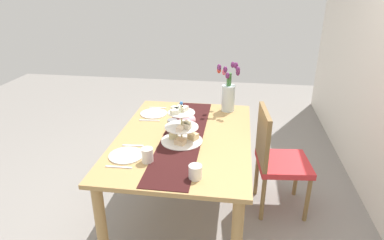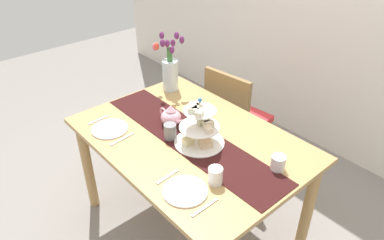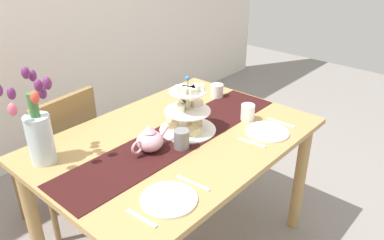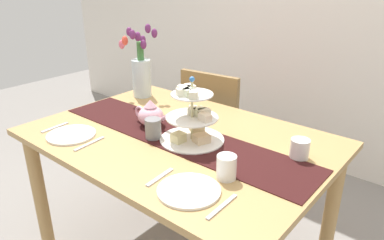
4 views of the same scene
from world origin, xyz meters
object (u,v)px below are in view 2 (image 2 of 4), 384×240
at_px(knife_left, 122,139).
at_px(mug_white_text, 215,176).
at_px(dining_table, 190,152).
at_px(mug_grey, 170,131).
at_px(fork_left, 98,120).
at_px(chair_left, 234,115).
at_px(fork_right, 167,177).
at_px(teapot, 171,117).
at_px(dinner_plate_right, 185,191).
at_px(knife_right, 205,207).
at_px(dinner_plate_left, 110,129).
at_px(tiered_cake_stand, 200,128).
at_px(tulip_vase, 170,69).
at_px(cream_jug, 278,163).

height_order(knife_left, mug_white_text, mug_white_text).
relative_size(dining_table, mug_grey, 14.93).
xyz_separation_m(fork_left, mug_grey, (0.47, 0.23, 0.05)).
relative_size(chair_left, fork_right, 6.07).
height_order(chair_left, teapot, teapot).
bearing_deg(teapot, dinner_plate_right, -31.76).
height_order(knife_left, knife_right, same).
height_order(dining_table, dinner_plate_left, dinner_plate_left).
height_order(dining_table, mug_grey, mug_grey).
bearing_deg(knife_left, fork_right, 0.00).
xyz_separation_m(dinner_plate_left, fork_right, (0.59, 0.00, -0.00)).
height_order(dinner_plate_right, knife_right, dinner_plate_right).
xyz_separation_m(tiered_cake_stand, fork_left, (-0.63, -0.33, -0.10)).
distance_m(dinner_plate_right, fork_right, 0.15).
distance_m(fork_right, knife_right, 0.29).
bearing_deg(tulip_vase, dinner_plate_left, -74.05).
height_order(teapot, tulip_vase, tulip_vase).
height_order(chair_left, tulip_vase, tulip_vase).
height_order(tulip_vase, cream_jug, tulip_vase).
bearing_deg(teapot, chair_left, 97.96).
distance_m(chair_left, mug_grey, 0.91).
height_order(cream_jug, dinner_plate_right, cream_jug).
relative_size(tiered_cake_stand, dinner_plate_left, 1.32).
distance_m(dining_table, dinner_plate_left, 0.53).
relative_size(cream_jug, knife_right, 0.50).
distance_m(dinner_plate_left, fork_right, 0.59).
distance_m(tulip_vase, cream_jug, 1.13).
bearing_deg(tiered_cake_stand, dinner_plate_right, -52.14).
bearing_deg(dinner_plate_right, dining_table, 136.47).
xyz_separation_m(tiered_cake_stand, dinner_plate_right, (0.26, -0.33, -0.10)).
bearing_deg(dining_table, tulip_vase, 152.33).
xyz_separation_m(tiered_cake_stand, dinner_plate_left, (-0.48, -0.33, -0.10)).
height_order(dinner_plate_left, fork_left, dinner_plate_left).
xyz_separation_m(dining_table, tulip_vase, (-0.57, 0.30, 0.28)).
height_order(dining_table, tulip_vase, tulip_vase).
bearing_deg(dinner_plate_right, tiered_cake_stand, 127.86).
xyz_separation_m(knife_left, knife_right, (0.74, 0.00, 0.00)).
bearing_deg(knife_right, chair_left, 126.52).
relative_size(fork_left, dinner_plate_right, 0.65).
xyz_separation_m(dinner_plate_left, knife_right, (0.88, 0.00, -0.00)).
bearing_deg(teapot, knife_left, -100.69).
bearing_deg(cream_jug, tulip_vase, 172.83).
bearing_deg(mug_white_text, cream_jug, 66.39).
distance_m(cream_jug, knife_left, 0.93).
distance_m(cream_jug, fork_left, 1.18).
relative_size(dining_table, chair_left, 1.56).
bearing_deg(knife_left, tiered_cake_stand, 44.65).
distance_m(dinner_plate_left, knife_right, 0.88).
relative_size(dining_table, cream_jug, 16.69).
relative_size(knife_left, mug_grey, 1.79).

